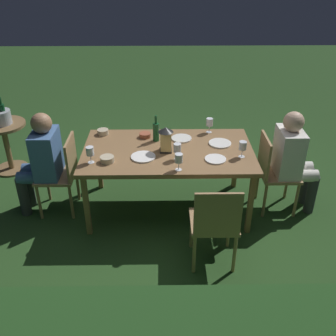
{
  "coord_description": "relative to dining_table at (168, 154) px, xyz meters",
  "views": [
    {
      "loc": [
        0.05,
        3.6,
        2.6
      ],
      "look_at": [
        0.0,
        0.0,
        0.52
      ],
      "focal_mm": 41.64,
      "sensor_mm": 36.0,
      "label": 1
    }
  ],
  "objects": [
    {
      "name": "wine_glass_b",
      "position": [
        -0.09,
        0.21,
        0.17
      ],
      "size": [
        0.08,
        0.08,
        0.17
      ],
      "color": "silver",
      "rests_on": "dining_table"
    },
    {
      "name": "green_bottle_on_table",
      "position": [
        0.13,
        -0.22,
        0.16
      ],
      "size": [
        0.07,
        0.07,
        0.29
      ],
      "color": "#195128",
      "rests_on": "dining_table"
    },
    {
      "name": "plate_b",
      "position": [
        -0.56,
        -0.12,
        0.06
      ],
      "size": [
        0.24,
        0.24,
        0.01
      ],
      "primitive_type": "cylinder",
      "color": "white",
      "rests_on": "dining_table"
    },
    {
      "name": "side_table",
      "position": [
        2.06,
        -0.89,
        -0.25
      ],
      "size": [
        0.56,
        0.56,
        0.66
      ],
      "color": "brown",
      "rests_on": "ground"
    },
    {
      "name": "bowl_bread",
      "position": [
        0.25,
        -0.3,
        0.08
      ],
      "size": [
        0.12,
        0.12,
        0.05
      ],
      "color": "#9E5138",
      "rests_on": "dining_table"
    },
    {
      "name": "wine_glass_d",
      "position": [
        0.76,
        0.26,
        0.17
      ],
      "size": [
        0.08,
        0.08,
        0.17
      ],
      "color": "silver",
      "rests_on": "dining_table"
    },
    {
      "name": "dining_table",
      "position": [
        0.0,
        0.0,
        0.0
      ],
      "size": [
        1.77,
        1.02,
        0.74
      ],
      "color": "olive",
      "rests_on": "ground"
    },
    {
      "name": "wine_glass_c",
      "position": [
        -0.47,
        -0.42,
        0.17
      ],
      "size": [
        0.08,
        0.08,
        0.17
      ],
      "color": "silver",
      "rests_on": "dining_table"
    },
    {
      "name": "wine_glass_a",
      "position": [
        -0.74,
        0.17,
        0.17
      ],
      "size": [
        0.08,
        0.08,
        0.17
      ],
      "color": "silver",
      "rests_on": "dining_table"
    },
    {
      "name": "bowl_salad",
      "position": [
        0.6,
        0.25,
        0.08
      ],
      "size": [
        0.14,
        0.14,
        0.06
      ],
      "color": "#BCAD8E",
      "rests_on": "dining_table"
    },
    {
      "name": "plate_a",
      "position": [
        0.25,
        0.17,
        0.06
      ],
      "size": [
        0.25,
        0.25,
        0.01
      ],
      "primitive_type": "cylinder",
      "color": "white",
      "rests_on": "dining_table"
    },
    {
      "name": "bowl_olives",
      "position": [
        0.72,
        -0.38,
        0.08
      ],
      "size": [
        0.12,
        0.12,
        0.06
      ],
      "color": "#BCAD8E",
      "rests_on": "dining_table"
    },
    {
      "name": "lantern_centerpiece",
      "position": [
        0.02,
        0.03,
        0.2
      ],
      "size": [
        0.15,
        0.15,
        0.27
      ],
      "color": "black",
      "rests_on": "dining_table"
    },
    {
      "name": "chair_side_right_a",
      "position": [
        -0.4,
        0.9,
        -0.2
      ],
      "size": [
        0.42,
        0.4,
        0.87
      ],
      "color": "#9E7A51",
      "rests_on": "ground"
    },
    {
      "name": "wine_glass_e",
      "position": [
        -0.09,
        0.42,
        0.17
      ],
      "size": [
        0.08,
        0.08,
        0.17
      ],
      "color": "silver",
      "rests_on": "dining_table"
    },
    {
      "name": "chair_head_near",
      "position": [
        -1.13,
        0.0,
        -0.2
      ],
      "size": [
        0.4,
        0.42,
        0.87
      ],
      "color": "#9E7A51",
      "rests_on": "ground"
    },
    {
      "name": "ground_plane",
      "position": [
        0.0,
        0.0,
        -0.69
      ],
      "size": [
        16.0,
        16.0,
        0.0
      ],
      "primitive_type": "plane",
      "color": "#26471E"
    },
    {
      "name": "plate_d",
      "position": [
        -0.47,
        0.23,
        0.06
      ],
      "size": [
        0.21,
        0.21,
        0.01
      ],
      "primitive_type": "cylinder",
      "color": "white",
      "rests_on": "dining_table"
    },
    {
      "name": "person_in_blue",
      "position": [
        1.33,
        0.0,
        -0.05
      ],
      "size": [
        0.48,
        0.38,
        1.15
      ],
      "color": "#426699",
      "rests_on": "ground"
    },
    {
      "name": "ice_bucket",
      "position": [
        2.06,
        -0.89,
        0.07
      ],
      "size": [
        0.26,
        0.26,
        0.34
      ],
      "color": "#B2B7BF",
      "rests_on": "side_table"
    },
    {
      "name": "chair_head_far",
      "position": [
        1.13,
        0.0,
        -0.2
      ],
      "size": [
        0.4,
        0.42,
        0.87
      ],
      "color": "#9E7A51",
      "rests_on": "ground"
    },
    {
      "name": "person_in_cream",
      "position": [
        -1.33,
        0.0,
        -0.05
      ],
      "size": [
        0.48,
        0.38,
        1.15
      ],
      "color": "white",
      "rests_on": "ground"
    },
    {
      "name": "plate_c",
      "position": [
        -0.15,
        -0.25,
        0.06
      ],
      "size": [
        0.22,
        0.22,
        0.01
      ],
      "primitive_type": "cylinder",
      "color": "silver",
      "rests_on": "dining_table"
    }
  ]
}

